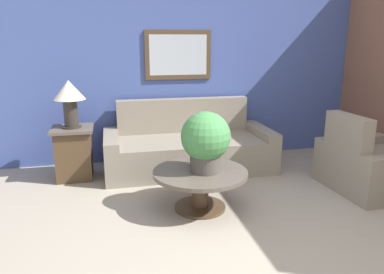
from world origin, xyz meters
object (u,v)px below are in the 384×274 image
at_px(armchair, 370,166).
at_px(side_table, 74,153).
at_px(potted_plant_on_table, 206,140).
at_px(table_lamp, 69,96).
at_px(coffee_table, 200,181).
at_px(couch_main, 188,148).

height_order(armchair, side_table, armchair).
bearing_deg(potted_plant_on_table, table_lamp, 138.34).
height_order(armchair, potted_plant_on_table, potted_plant_on_table).
distance_m(armchair, potted_plant_on_table, 2.03).
bearing_deg(table_lamp, armchair, -18.40).
xyz_separation_m(coffee_table, potted_plant_on_table, (0.05, -0.02, 0.43)).
bearing_deg(table_lamp, potted_plant_on_table, -41.66).
bearing_deg(table_lamp, side_table, 0.00).
distance_m(coffee_table, table_lamp, 1.92).
distance_m(couch_main, side_table, 1.45).
height_order(couch_main, coffee_table, couch_main).
bearing_deg(armchair, potted_plant_on_table, 89.84).
distance_m(armchair, side_table, 3.51).
distance_m(side_table, table_lamp, 0.70).
height_order(couch_main, potted_plant_on_table, potted_plant_on_table).
height_order(couch_main, table_lamp, table_lamp).
relative_size(side_table, potted_plant_on_table, 1.07).
relative_size(couch_main, potted_plant_on_table, 3.62).
relative_size(side_table, table_lamp, 1.13).
bearing_deg(side_table, coffee_table, -42.30).
bearing_deg(potted_plant_on_table, couch_main, 85.79).
bearing_deg(couch_main, coffee_table, -96.49).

